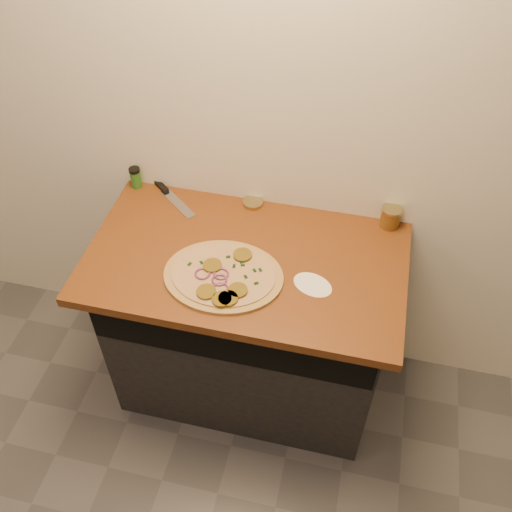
% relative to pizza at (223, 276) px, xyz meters
% --- Properties ---
extents(cabinet, '(1.10, 0.60, 0.86)m').
position_rel_pizza_xyz_m(cabinet, '(0.05, 0.15, -0.48)').
color(cabinet, black).
rests_on(cabinet, ground).
extents(countertop, '(1.20, 0.70, 0.04)m').
position_rel_pizza_xyz_m(countertop, '(0.05, 0.12, -0.03)').
color(countertop, brown).
rests_on(countertop, cabinet).
extents(pizza, '(0.45, 0.45, 0.03)m').
position_rel_pizza_xyz_m(pizza, '(0.00, 0.00, 0.00)').
color(pizza, tan).
rests_on(pizza, countertop).
extents(chefs_knife, '(0.26, 0.22, 0.02)m').
position_rel_pizza_xyz_m(chefs_knife, '(-0.35, 0.40, -0.00)').
color(chefs_knife, '#B7BAC1').
rests_on(chefs_knife, countertop).
extents(mason_jar_lid, '(0.11, 0.11, 0.02)m').
position_rel_pizza_xyz_m(mason_jar_lid, '(0.01, 0.42, -0.00)').
color(mason_jar_lid, tan).
rests_on(mason_jar_lid, countertop).
extents(salsa_jar, '(0.08, 0.08, 0.09)m').
position_rel_pizza_xyz_m(salsa_jar, '(0.56, 0.42, 0.03)').
color(salsa_jar, '#A11710').
rests_on(salsa_jar, countertop).
extents(spice_shaker, '(0.05, 0.05, 0.09)m').
position_rel_pizza_xyz_m(spice_shaker, '(-0.50, 0.42, 0.04)').
color(spice_shaker, '#2A6921').
rests_on(spice_shaker, countertop).
extents(flour_spill, '(0.19, 0.19, 0.00)m').
position_rel_pizza_xyz_m(flour_spill, '(0.32, 0.04, -0.01)').
color(flour_spill, white).
rests_on(flour_spill, countertop).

